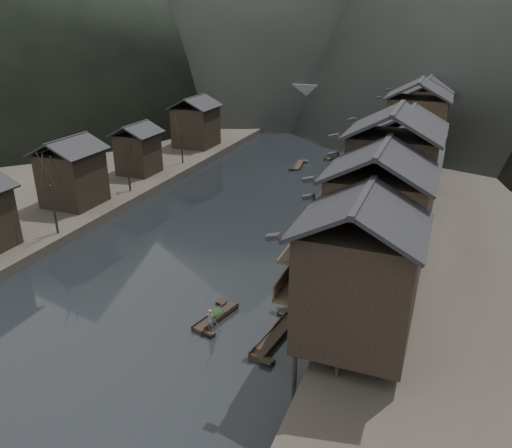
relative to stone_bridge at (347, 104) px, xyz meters
The scene contains 12 objects.
water 72.18m from the stone_bridge, 90.00° to the right, with size 300.00×300.00×0.00m, color black.
left_bank 47.64m from the stone_bridge, 137.56° to the right, with size 40.00×200.00×1.20m, color #2D2823.
stilt_houses 55.72m from the stone_bridge, 71.89° to the right, with size 9.00×67.60×15.89m.
left_houses 55.79m from the stone_bridge, 111.56° to the right, with size 8.10×53.20×8.73m.
bare_trees 67.37m from the stone_bridge, 104.62° to the right, with size 3.88×44.28×7.77m.
moored_sampans 47.22m from the stone_bridge, 75.46° to the right, with size 2.94×73.90×0.47m.
midriver_boats 17.12m from the stone_bridge, 85.18° to the right, with size 9.38×39.36×0.45m.
stone_bridge is the anchor object (origin of this frame).
hero_sampan 77.82m from the stone_bridge, 85.52° to the right, with size 2.13×5.15×0.44m.
cargo_heap 77.56m from the stone_bridge, 85.55° to the right, with size 1.12×1.47×0.67m, color black.
boatman 79.51m from the stone_bridge, 85.31° to the right, with size 0.66×0.44×1.82m, color slate.
bamboo_pole 79.45m from the stone_bridge, 85.17° to the right, with size 0.06×0.06×4.29m, color #8C7A51.
Camera 1 is at (21.46, -35.82, 22.44)m, focal length 35.00 mm.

